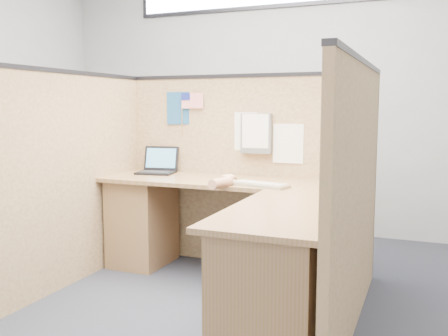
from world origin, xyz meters
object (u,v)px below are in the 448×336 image
at_px(keyboard, 260,185).
at_px(l_desk, 232,239).
at_px(mouse, 229,181).
at_px(laptop, 159,167).

bearing_deg(keyboard, l_desk, -110.28).
relative_size(keyboard, mouse, 4.25).
height_order(laptop, keyboard, laptop).
bearing_deg(laptop, mouse, -32.55).
bearing_deg(l_desk, mouse, 116.49).
bearing_deg(laptop, l_desk, -42.01).
distance_m(l_desk, laptop, 1.10).
xyz_separation_m(l_desk, laptop, (-0.86, 0.55, 0.39)).
height_order(l_desk, keyboard, keyboard).
bearing_deg(mouse, l_desk, -63.51).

